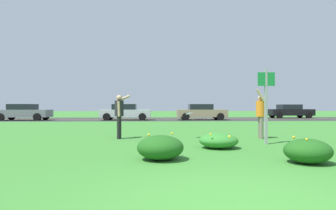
{
  "coord_description": "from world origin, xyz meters",
  "views": [
    {
      "loc": [
        -1.04,
        -3.26,
        1.22
      ],
      "look_at": [
        -0.58,
        7.61,
        1.28
      ],
      "focal_mm": 29.2,
      "sensor_mm": 36.0,
      "label": 1
    }
  ],
  "objects_px": {
    "car_silver_center_left": "(125,112)",
    "person_catcher_orange_shirt": "(261,113)",
    "sign_post_near_path": "(266,98)",
    "car_black_rightmost": "(290,111)",
    "car_gray_leftmost": "(24,112)",
    "car_tan_center_right": "(201,112)",
    "frisbee_pale_blue": "(189,114)",
    "person_thrower_dark_shirt": "(119,112)"
  },
  "relations": [
    {
      "from": "frisbee_pale_blue",
      "to": "car_gray_leftmost",
      "type": "xyz_separation_m",
      "value": [
        -13.12,
        14.43,
        -0.21
      ]
    },
    {
      "from": "person_thrower_dark_shirt",
      "to": "car_gray_leftmost",
      "type": "relative_size",
      "value": 0.37
    },
    {
      "from": "car_silver_center_left",
      "to": "car_gray_leftmost",
      "type": "bearing_deg",
      "value": 180.0
    },
    {
      "from": "person_thrower_dark_shirt",
      "to": "frisbee_pale_blue",
      "type": "bearing_deg",
      "value": 0.78
    },
    {
      "from": "car_tan_center_right",
      "to": "car_black_rightmost",
      "type": "height_order",
      "value": "same"
    },
    {
      "from": "person_catcher_orange_shirt",
      "to": "car_gray_leftmost",
      "type": "distance_m",
      "value": 21.57
    },
    {
      "from": "car_silver_center_left",
      "to": "person_catcher_orange_shirt",
      "type": "bearing_deg",
      "value": -65.13
    },
    {
      "from": "person_catcher_orange_shirt",
      "to": "car_tan_center_right",
      "type": "xyz_separation_m",
      "value": [
        0.13,
        14.64,
        -0.25
      ]
    },
    {
      "from": "car_silver_center_left",
      "to": "car_black_rightmost",
      "type": "bearing_deg",
      "value": 12.03
    },
    {
      "from": "person_thrower_dark_shirt",
      "to": "car_black_rightmost",
      "type": "bearing_deg",
      "value": 49.19
    },
    {
      "from": "frisbee_pale_blue",
      "to": "car_tan_center_right",
      "type": "bearing_deg",
      "value": 78.85
    },
    {
      "from": "sign_post_near_path",
      "to": "car_tan_center_right",
      "type": "bearing_deg",
      "value": 88.04
    },
    {
      "from": "car_gray_leftmost",
      "to": "car_silver_center_left",
      "type": "height_order",
      "value": "same"
    },
    {
      "from": "car_black_rightmost",
      "to": "person_thrower_dark_shirt",
      "type": "bearing_deg",
      "value": -130.81
    },
    {
      "from": "person_catcher_orange_shirt",
      "to": "car_gray_leftmost",
      "type": "relative_size",
      "value": 0.42
    },
    {
      "from": "sign_post_near_path",
      "to": "car_tan_center_right",
      "type": "xyz_separation_m",
      "value": [
        0.55,
        16.19,
        -0.75
      ]
    },
    {
      "from": "sign_post_near_path",
      "to": "person_catcher_orange_shirt",
      "type": "xyz_separation_m",
      "value": [
        0.42,
        1.55,
        -0.5
      ]
    },
    {
      "from": "car_silver_center_left",
      "to": "car_tan_center_right",
      "type": "relative_size",
      "value": 1.0
    },
    {
      "from": "sign_post_near_path",
      "to": "person_thrower_dark_shirt",
      "type": "relative_size",
      "value": 1.47
    },
    {
      "from": "sign_post_near_path",
      "to": "car_black_rightmost",
      "type": "height_order",
      "value": "sign_post_near_path"
    },
    {
      "from": "person_thrower_dark_shirt",
      "to": "car_black_rightmost",
      "type": "distance_m",
      "value": 23.92
    },
    {
      "from": "person_thrower_dark_shirt",
      "to": "person_catcher_orange_shirt",
      "type": "xyz_separation_m",
      "value": [
        5.38,
        -0.17,
        -0.01
      ]
    },
    {
      "from": "sign_post_near_path",
      "to": "car_silver_center_left",
      "type": "distance_m",
      "value": 17.42
    },
    {
      "from": "person_catcher_orange_shirt",
      "to": "car_tan_center_right",
      "type": "distance_m",
      "value": 14.65
    },
    {
      "from": "car_black_rightmost",
      "to": "car_gray_leftmost",
      "type": "bearing_deg",
      "value": -172.07
    },
    {
      "from": "person_thrower_dark_shirt",
      "to": "car_silver_center_left",
      "type": "relative_size",
      "value": 0.37
    },
    {
      "from": "sign_post_near_path",
      "to": "car_gray_leftmost",
      "type": "xyz_separation_m",
      "value": [
        -15.41,
        16.19,
        -0.75
      ]
    },
    {
      "from": "car_gray_leftmost",
      "to": "car_tan_center_right",
      "type": "xyz_separation_m",
      "value": [
        15.97,
        0.0,
        0.0
      ]
    },
    {
      "from": "car_silver_center_left",
      "to": "car_tan_center_right",
      "type": "bearing_deg",
      "value": 0.0
    },
    {
      "from": "person_thrower_dark_shirt",
      "to": "car_tan_center_right",
      "type": "relative_size",
      "value": 0.37
    },
    {
      "from": "sign_post_near_path",
      "to": "car_tan_center_right",
      "type": "distance_m",
      "value": 16.22
    },
    {
      "from": "person_thrower_dark_shirt",
      "to": "car_tan_center_right",
      "type": "distance_m",
      "value": 15.49
    },
    {
      "from": "person_catcher_orange_shirt",
      "to": "car_silver_center_left",
      "type": "distance_m",
      "value": 16.14
    },
    {
      "from": "frisbee_pale_blue",
      "to": "car_black_rightmost",
      "type": "xyz_separation_m",
      "value": [
        12.96,
        18.06,
        -0.21
      ]
    },
    {
      "from": "car_tan_center_right",
      "to": "sign_post_near_path",
      "type": "bearing_deg",
      "value": -91.96
    },
    {
      "from": "sign_post_near_path",
      "to": "frisbee_pale_blue",
      "type": "distance_m",
      "value": 2.94
    },
    {
      "from": "car_gray_leftmost",
      "to": "car_silver_center_left",
      "type": "relative_size",
      "value": 1.0
    },
    {
      "from": "person_catcher_orange_shirt",
      "to": "car_tan_center_right",
      "type": "bearing_deg",
      "value": 89.48
    },
    {
      "from": "person_thrower_dark_shirt",
      "to": "person_catcher_orange_shirt",
      "type": "bearing_deg",
      "value": -1.86
    },
    {
      "from": "person_thrower_dark_shirt",
      "to": "person_catcher_orange_shirt",
      "type": "relative_size",
      "value": 0.89
    },
    {
      "from": "car_tan_center_right",
      "to": "car_black_rightmost",
      "type": "relative_size",
      "value": 1.0
    },
    {
      "from": "person_thrower_dark_shirt",
      "to": "sign_post_near_path",
      "type": "bearing_deg",
      "value": -19.16
    }
  ]
}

